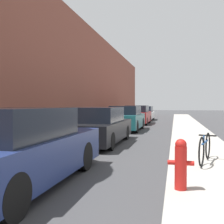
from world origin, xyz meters
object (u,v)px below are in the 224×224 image
Objects in this scene: parked_car_red at (138,115)px; parked_car_white at (143,113)px; parked_car_navy at (19,149)px; fire_hydrant at (181,163)px; parked_car_teal at (126,119)px; parked_car_black at (100,127)px; bicycle at (205,148)px.

parked_car_red is 5.19m from parked_car_white.
fire_hydrant is at bearing 3.13° from parked_car_navy.
parked_car_red reaches higher than parked_car_white.
parked_car_teal is 0.94× the size of parked_car_white.
parked_car_black is (-0.02, 5.61, -0.03)m from parked_car_navy.
fire_hydrant reaches higher than bicycle.
parked_car_red is at bearing 90.78° from parked_car_teal.
parked_car_teal is at bearing 89.76° from parked_car_black.
parked_car_black is 5.38× the size of fire_hydrant.
parked_car_black is at bearing -89.35° from parked_car_white.
bicycle is (0.63, 2.30, -0.08)m from fire_hydrant.
fire_hydrant is 2.38m from bicycle.
parked_car_navy reaches higher than fire_hydrant.
parked_car_teal is 2.55× the size of bicycle.
parked_car_navy reaches higher than parked_car_black.
parked_car_red is 16.70m from fire_hydrant.
parked_car_red is 14.59m from bicycle.
parked_car_teal is at bearing -88.89° from parked_car_white.
bicycle is (3.61, -3.16, -0.20)m from parked_car_black.
fire_hydrant is at bearing -74.89° from parked_car_teal.
parked_car_white reaches higher than bicycle.
parked_car_teal is 4.92× the size of fire_hydrant.
fire_hydrant is (2.96, 0.16, -0.15)m from parked_car_navy.
bicycle is at bearing -75.48° from parked_car_red.
parked_car_black is at bearing 153.15° from bicycle.
parked_car_teal is (0.00, 11.10, -0.00)m from parked_car_navy.
bicycle is at bearing -67.49° from parked_car_teal.
parked_car_teal is 11.33m from fire_hydrant.
bicycle is (3.58, -8.65, -0.23)m from parked_car_teal.
parked_car_black is 6.21m from fire_hydrant.
parked_car_navy is at bearing -89.77° from parked_car_black.
parked_car_white is at bearing 98.32° from fire_hydrant.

